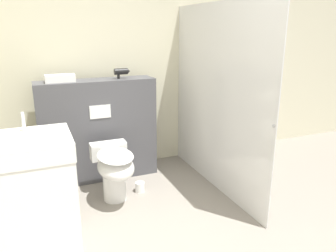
# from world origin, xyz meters

# --- Properties ---
(wall_back) EXTENTS (8.00, 0.06, 2.50)m
(wall_back) POSITION_xyz_m (0.00, 2.35, 1.25)
(wall_back) COLOR beige
(wall_back) RESTS_ON ground_plane
(partition_panel) EXTENTS (1.26, 0.32, 1.12)m
(partition_panel) POSITION_xyz_m (-0.28, 2.07, 0.56)
(partition_panel) COLOR #4C4C51
(partition_panel) RESTS_ON ground_plane
(shower_glass) EXTENTS (0.04, 1.84, 1.90)m
(shower_glass) POSITION_xyz_m (0.81, 1.40, 0.95)
(shower_glass) COLOR silver
(shower_glass) RESTS_ON ground_plane
(toilet) EXTENTS (0.36, 0.63, 0.53)m
(toilet) POSITION_xyz_m (-0.26, 1.46, 0.35)
(toilet) COLOR white
(toilet) RESTS_ON ground_plane
(sink_vanity) EXTENTS (0.59, 0.53, 1.09)m
(sink_vanity) POSITION_xyz_m (-1.00, 0.83, 0.48)
(sink_vanity) COLOR white
(sink_vanity) RESTS_ON ground_plane
(hair_drier) EXTENTS (0.17, 0.07, 0.11)m
(hair_drier) POSITION_xyz_m (0.00, 2.05, 1.20)
(hair_drier) COLOR black
(hair_drier) RESTS_ON partition_panel
(folded_towel) EXTENTS (0.30, 0.14, 0.08)m
(folded_towel) POSITION_xyz_m (-0.64, 2.05, 1.16)
(folded_towel) COLOR white
(folded_towel) RESTS_ON partition_panel
(spare_toilet_roll) EXTENTS (0.10, 0.10, 0.10)m
(spare_toilet_roll) POSITION_xyz_m (0.01, 1.54, 0.05)
(spare_toilet_roll) COLOR white
(spare_toilet_roll) RESTS_ON ground_plane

